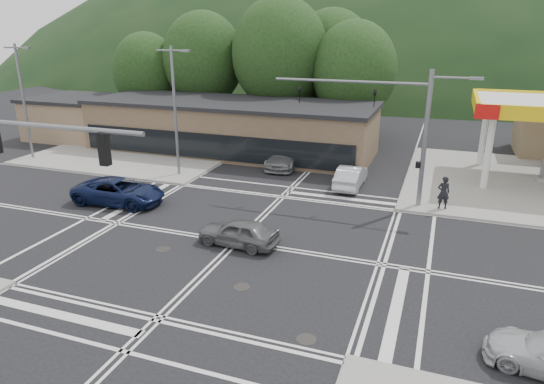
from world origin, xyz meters
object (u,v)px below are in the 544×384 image
(car_queue_a, at_px, (351,176))
(car_grey_center, at_px, (238,232))
(car_northbound, at_px, (285,157))
(pedestrian, at_px, (443,193))
(car_blue_west, at_px, (119,191))
(car_queue_b, at_px, (347,146))

(car_queue_a, bearing_deg, car_grey_center, 73.05)
(car_queue_a, xyz_separation_m, car_northbound, (-5.70, 3.23, 0.04))
(car_grey_center, relative_size, pedestrian, 2.07)
(car_queue_a, distance_m, car_northbound, 6.55)
(car_blue_west, height_order, car_northbound, car_northbound)
(car_queue_a, distance_m, car_queue_b, 9.12)
(car_blue_west, relative_size, car_northbound, 1.04)
(car_queue_b, height_order, pedestrian, pedestrian)
(car_blue_west, distance_m, car_northbound, 13.16)
(car_blue_west, height_order, car_queue_b, car_blue_west)
(car_blue_west, distance_m, pedestrian, 19.24)
(car_blue_west, distance_m, car_queue_b, 19.89)
(car_northbound, bearing_deg, car_queue_a, -32.73)
(car_grey_center, distance_m, car_queue_a, 11.50)
(car_queue_a, xyz_separation_m, car_queue_b, (-2.05, 8.88, -0.07))
(car_blue_west, relative_size, car_queue_a, 1.25)
(car_blue_west, xyz_separation_m, pedestrian, (18.48, 5.34, 0.36))
(car_queue_a, bearing_deg, car_northbound, -29.37)
(car_blue_west, xyz_separation_m, car_northbound, (6.88, 11.22, 0.00))
(car_grey_center, height_order, pedestrian, pedestrian)
(car_grey_center, height_order, car_queue_a, car_queue_a)
(car_blue_west, xyz_separation_m, car_queue_b, (10.53, 16.87, -0.10))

